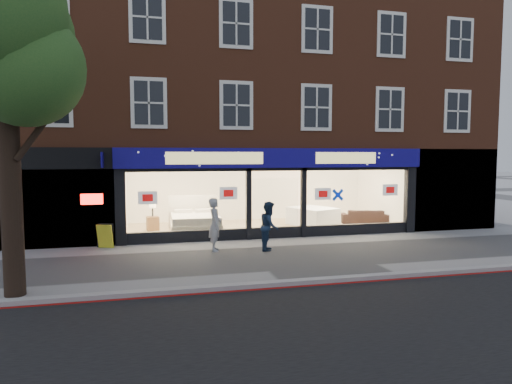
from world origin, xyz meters
name	(u,v)px	position (x,y,z in m)	size (l,w,h in m)	color
ground	(305,255)	(0.00, 0.00, 0.00)	(120.00, 120.00, 0.00)	gray
road	(509,382)	(0.00, -8.00, 0.00)	(60.00, 10.00, 0.01)	black
kerb_line	(349,283)	(0.00, -3.10, 0.01)	(60.00, 0.10, 0.01)	#8C0A07
kerb_stone	(346,278)	(0.00, -2.90, 0.06)	(60.00, 0.25, 0.12)	gray
showroom_floor	(261,227)	(0.00, 5.25, 0.05)	(11.00, 4.50, 0.10)	tan
building	(251,73)	(-0.02, 6.93, 6.67)	(19.00, 8.26, 10.30)	brown
street_tree	(2,65)	(-7.57, -2.20, 4.94)	(4.00, 3.20, 6.60)	black
display_bed	(195,222)	(-2.82, 4.66, 0.47)	(1.98, 2.37, 1.32)	beige
bedside_table	(153,223)	(-4.40, 5.29, 0.38)	(0.45, 0.45, 0.55)	brown
mattress_stack	(313,216)	(2.24, 5.15, 0.46)	(2.10, 2.29, 0.73)	white
sofa	(364,216)	(4.60, 5.06, 0.39)	(2.00, 0.78, 0.59)	black
a_board	(105,236)	(-5.99, 2.67, 0.40)	(0.52, 0.34, 0.80)	gold
pedestrian_grey	(215,225)	(-2.55, 1.34, 0.85)	(0.62, 0.41, 1.70)	#A0A2A7
pedestrian_blue	(269,226)	(-0.84, 1.00, 0.79)	(0.77, 0.60, 1.58)	#182A45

